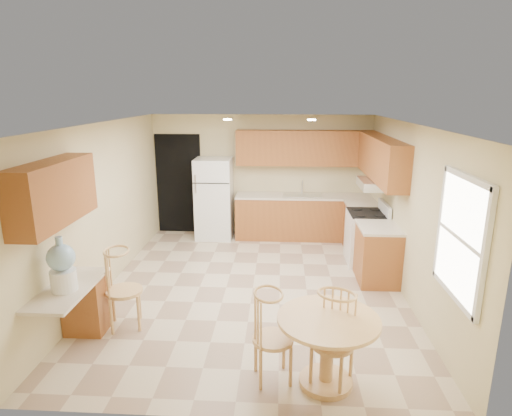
# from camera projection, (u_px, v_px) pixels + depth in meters

# --- Properties ---
(floor) EXTENTS (5.50, 5.50, 0.00)m
(floor) POSITION_uv_depth(u_px,v_px,m) (253.00, 288.00, 6.60)
(floor) COLOR #C7B290
(floor) RESTS_ON ground
(ceiling) EXTENTS (4.50, 5.50, 0.02)m
(ceiling) POSITION_uv_depth(u_px,v_px,m) (252.00, 124.00, 5.95)
(ceiling) COLOR white
(ceiling) RESTS_ON wall_back
(wall_back) EXTENTS (4.50, 0.02, 2.50)m
(wall_back) POSITION_uv_depth(u_px,v_px,m) (261.00, 175.00, 8.92)
(wall_back) COLOR beige
(wall_back) RESTS_ON floor
(wall_front) EXTENTS (4.50, 0.02, 2.50)m
(wall_front) POSITION_uv_depth(u_px,v_px,m) (231.00, 295.00, 3.62)
(wall_front) COLOR beige
(wall_front) RESTS_ON floor
(wall_left) EXTENTS (0.02, 5.50, 2.50)m
(wall_left) POSITION_uv_depth(u_px,v_px,m) (103.00, 208.00, 6.40)
(wall_left) COLOR beige
(wall_left) RESTS_ON floor
(wall_right) EXTENTS (0.02, 5.50, 2.50)m
(wall_right) POSITION_uv_depth(u_px,v_px,m) (409.00, 213.00, 6.14)
(wall_right) COLOR beige
(wall_right) RESTS_ON floor
(doorway) EXTENTS (0.90, 0.02, 2.10)m
(doorway) POSITION_uv_depth(u_px,v_px,m) (179.00, 184.00, 9.06)
(doorway) COLOR black
(doorway) RESTS_ON floor
(base_cab_back) EXTENTS (2.75, 0.60, 0.87)m
(base_cab_back) POSITION_uv_depth(u_px,v_px,m) (303.00, 218.00, 8.80)
(base_cab_back) COLOR #9F5A28
(base_cab_back) RESTS_ON floor
(counter_back) EXTENTS (2.75, 0.63, 0.04)m
(counter_back) POSITION_uv_depth(u_px,v_px,m) (304.00, 196.00, 8.68)
(counter_back) COLOR beige
(counter_back) RESTS_ON base_cab_back
(base_cab_right_a) EXTENTS (0.60, 0.59, 0.87)m
(base_cab_right_a) POSITION_uv_depth(u_px,v_px,m) (361.00, 227.00, 8.16)
(base_cab_right_a) COLOR #9F5A28
(base_cab_right_a) RESTS_ON floor
(counter_right_a) EXTENTS (0.63, 0.59, 0.04)m
(counter_right_a) POSITION_uv_depth(u_px,v_px,m) (362.00, 204.00, 8.04)
(counter_right_a) COLOR beige
(counter_right_a) RESTS_ON base_cab_right_a
(base_cab_right_b) EXTENTS (0.60, 0.80, 0.87)m
(base_cab_right_b) POSITION_uv_depth(u_px,v_px,m) (377.00, 255.00, 6.76)
(base_cab_right_b) COLOR #9F5A28
(base_cab_right_b) RESTS_ON floor
(counter_right_b) EXTENTS (0.63, 0.80, 0.04)m
(counter_right_b) POSITION_uv_depth(u_px,v_px,m) (379.00, 228.00, 6.64)
(counter_right_b) COLOR beige
(counter_right_b) RESTS_ON base_cab_right_b
(upper_cab_back) EXTENTS (2.75, 0.33, 0.70)m
(upper_cab_back) POSITION_uv_depth(u_px,v_px,m) (305.00, 148.00, 8.56)
(upper_cab_back) COLOR #9F5A28
(upper_cab_back) RESTS_ON wall_back
(upper_cab_right) EXTENTS (0.33, 2.42, 0.70)m
(upper_cab_right) POSITION_uv_depth(u_px,v_px,m) (381.00, 159.00, 7.17)
(upper_cab_right) COLOR #9F5A28
(upper_cab_right) RESTS_ON wall_right
(upper_cab_left) EXTENTS (0.33, 1.40, 0.70)m
(upper_cab_left) POSITION_uv_depth(u_px,v_px,m) (54.00, 193.00, 4.69)
(upper_cab_left) COLOR #9F5A28
(upper_cab_left) RESTS_ON wall_left
(sink) EXTENTS (0.78, 0.44, 0.01)m
(sink) POSITION_uv_depth(u_px,v_px,m) (302.00, 195.00, 8.67)
(sink) COLOR silver
(sink) RESTS_ON counter_back
(range_hood) EXTENTS (0.50, 0.76, 0.14)m
(range_hood) POSITION_uv_depth(u_px,v_px,m) (375.00, 184.00, 7.25)
(range_hood) COLOR silver
(range_hood) RESTS_ON upper_cab_right
(desk_pedestal) EXTENTS (0.48, 0.42, 0.72)m
(desk_pedestal) POSITION_uv_depth(u_px,v_px,m) (86.00, 304.00, 5.34)
(desk_pedestal) COLOR #9F5A28
(desk_pedestal) RESTS_ON floor
(desk_top) EXTENTS (0.50, 1.20, 0.04)m
(desk_top) POSITION_uv_depth(u_px,v_px,m) (68.00, 289.00, 4.88)
(desk_top) COLOR beige
(desk_top) RESTS_ON desk_pedestal
(window) EXTENTS (0.06, 1.12, 1.30)m
(window) POSITION_uv_depth(u_px,v_px,m) (461.00, 238.00, 4.30)
(window) COLOR white
(window) RESTS_ON wall_right
(can_light_a) EXTENTS (0.14, 0.14, 0.02)m
(can_light_a) POSITION_uv_depth(u_px,v_px,m) (227.00, 120.00, 7.14)
(can_light_a) COLOR white
(can_light_a) RESTS_ON ceiling
(can_light_b) EXTENTS (0.14, 0.14, 0.02)m
(can_light_b) POSITION_uv_depth(u_px,v_px,m) (312.00, 120.00, 7.06)
(can_light_b) COLOR white
(can_light_b) RESTS_ON ceiling
(refrigerator) EXTENTS (0.73, 0.71, 1.65)m
(refrigerator) POSITION_uv_depth(u_px,v_px,m) (214.00, 199.00, 8.75)
(refrigerator) COLOR white
(refrigerator) RESTS_ON floor
(stove) EXTENTS (0.65, 0.76, 1.09)m
(stove) POSITION_uv_depth(u_px,v_px,m) (366.00, 237.00, 7.50)
(stove) COLOR white
(stove) RESTS_ON floor
(dining_table) EXTENTS (1.02, 1.02, 0.76)m
(dining_table) POSITION_uv_depth(u_px,v_px,m) (327.00, 341.00, 4.30)
(dining_table) COLOR tan
(dining_table) RESTS_ON floor
(chair_table_a) EXTENTS (0.43, 0.56, 0.98)m
(chair_table_a) POSITION_uv_depth(u_px,v_px,m) (273.00, 333.00, 4.27)
(chair_table_a) COLOR tan
(chair_table_a) RESTS_ON floor
(chair_table_b) EXTENTS (0.44, 0.50, 0.99)m
(chair_table_b) POSITION_uv_depth(u_px,v_px,m) (334.00, 337.00, 4.17)
(chair_table_b) COLOR tan
(chair_table_b) RESTS_ON floor
(chair_desk) EXTENTS (0.46, 0.59, 1.03)m
(chair_desk) POSITION_uv_depth(u_px,v_px,m) (121.00, 284.00, 5.27)
(chair_desk) COLOR tan
(chair_desk) RESTS_ON floor
(water_crock) EXTENTS (0.30, 0.30, 0.63)m
(water_crock) POSITION_uv_depth(u_px,v_px,m) (62.00, 266.00, 4.73)
(water_crock) COLOR white
(water_crock) RESTS_ON desk_top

